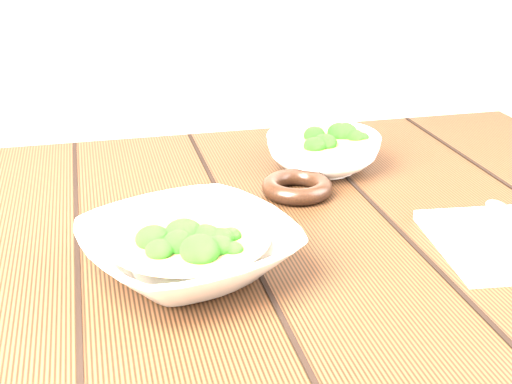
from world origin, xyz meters
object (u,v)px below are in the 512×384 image
(soup_bowl_front, at_px, (189,248))
(soup_bowl_back, at_px, (323,151))
(trivet, at_px, (297,187))
(table, at_px, (252,305))

(soup_bowl_front, height_order, soup_bowl_back, soup_bowl_front)
(soup_bowl_back, distance_m, trivet, 0.12)
(table, distance_m, soup_bowl_back, 0.28)
(table, relative_size, soup_bowl_front, 4.07)
(table, relative_size, soup_bowl_back, 5.54)
(table, xyz_separation_m, trivet, (0.09, 0.08, 0.13))
(table, distance_m, trivet, 0.18)
(soup_bowl_back, xyz_separation_m, trivet, (-0.07, -0.09, -0.02))
(soup_bowl_front, bearing_deg, table, 47.01)
(soup_bowl_back, relative_size, trivet, 2.15)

